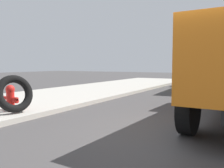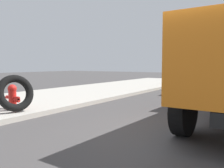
{
  "view_description": "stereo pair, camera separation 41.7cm",
  "coord_description": "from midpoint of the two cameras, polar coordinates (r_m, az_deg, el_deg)",
  "views": [
    {
      "loc": [
        -5.16,
        -1.18,
        1.52
      ],
      "look_at": [
        1.35,
        2.56,
        0.91
      ],
      "focal_mm": 38.69,
      "sensor_mm": 36.0,
      "label": 1
    },
    {
      "loc": [
        -4.94,
        -1.54,
        1.52
      ],
      "look_at": [
        1.35,
        2.56,
        0.91
      ],
      "focal_mm": 38.69,
      "sensor_mm": 36.0,
      "label": 2
    }
  ],
  "objects": [
    {
      "name": "loose_tire",
      "position": [
        7.41,
        -20.41,
        -2.03
      ],
      "size": [
        1.16,
        0.73,
        1.1
      ],
      "primitive_type": "torus",
      "rotation": [
        1.32,
        0.0,
        -0.24
      ],
      "color": "black",
      "rests_on": "sidewalk_curb"
    },
    {
      "name": "fire_hydrant",
      "position": [
        8.02,
        -21.07,
        -2.63
      ],
      "size": [
        0.27,
        0.61,
        0.76
      ],
      "color": "red",
      "rests_on": "sidewalk_curb"
    },
    {
      "name": "ground_plane",
      "position": [
        5.44,
        17.66,
        -11.81
      ],
      "size": [
        80.0,
        80.0,
        0.0
      ],
      "primitive_type": "plane",
      "color": "#423F3F"
    }
  ]
}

